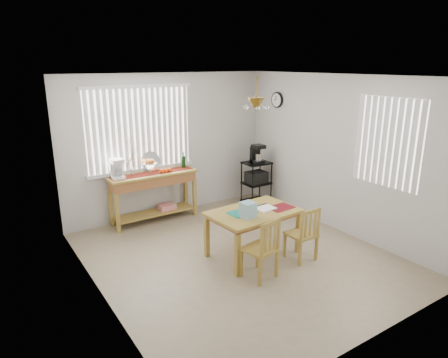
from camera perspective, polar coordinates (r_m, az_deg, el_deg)
ground at (r=6.04m, az=2.12°, el=-11.05°), size 4.00×4.50×0.01m
room_shell at (r=5.49m, az=2.23°, el=4.97°), size 4.20×4.70×2.70m
sideboard at (r=7.22m, az=-10.00°, el=-0.87°), size 1.58×0.44×0.89m
sideboard_items at (r=7.04m, az=-12.11°, el=1.64°), size 1.50×0.37×0.68m
wire_cart at (r=8.02m, az=4.65°, el=0.00°), size 0.51×0.41×0.87m
cart_items at (r=7.90m, az=4.69°, el=3.58°), size 0.20×0.25×0.36m
dining_table at (r=5.87m, az=4.24°, el=-5.29°), size 1.34×0.91×0.69m
table_items at (r=5.66m, az=4.06°, el=-4.38°), size 1.01×0.45×0.22m
chair_left at (r=5.33m, az=5.40°, el=-9.95°), size 0.46×0.46×0.85m
chair_right at (r=5.89m, az=11.20°, el=-7.74°), size 0.38×0.38×0.81m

